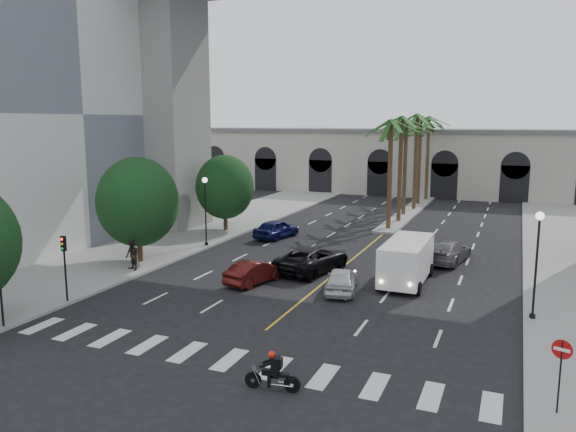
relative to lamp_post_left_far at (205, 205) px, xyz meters
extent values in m
plane|color=black|center=(11.40, -16.00, -3.22)|extent=(140.00, 140.00, 0.00)
cube|color=gray|center=(-3.60, -1.00, -3.15)|extent=(8.00, 100.00, 0.15)
cube|color=gray|center=(11.40, 22.00, -3.12)|extent=(2.00, 24.00, 0.20)
cube|color=silver|center=(-15.60, -4.00, 6.78)|extent=(16.00, 32.00, 20.00)
cube|color=#BBB3A7|center=(11.40, 39.00, 0.78)|extent=(70.00, 10.00, 8.00)
cube|color=slate|center=(11.40, 39.00, 5.03)|extent=(71.00, 10.50, 0.50)
cube|color=gray|center=(-7.10, 6.00, 7.18)|extent=(5.00, 6.00, 20.80)
cylinder|color=#47331E|center=(11.40, 12.00, 1.53)|extent=(0.40, 0.40, 9.50)
cylinder|color=#47331E|center=(11.50, 16.00, 1.68)|extent=(0.40, 0.40, 9.80)
cylinder|color=#47331E|center=(11.20, 20.00, 1.43)|extent=(0.40, 0.40, 9.30)
cylinder|color=#47331E|center=(11.55, 24.00, 1.83)|extent=(0.40, 0.40, 10.10)
cylinder|color=#47331E|center=(11.30, 28.00, 1.58)|extent=(0.40, 0.40, 9.60)
cylinder|color=#47331E|center=(11.60, 32.00, 1.73)|extent=(0.40, 0.40, 9.90)
cylinder|color=#382616|center=(-1.60, -6.00, -2.00)|extent=(0.36, 0.36, 2.45)
ellipsoid|color=black|center=(-1.60, -6.00, 0.99)|extent=(5.44, 5.44, 5.98)
cylinder|color=#382616|center=(-1.60, 6.00, -2.09)|extent=(0.36, 0.36, 2.27)
ellipsoid|color=black|center=(-1.60, 6.00, 0.68)|extent=(5.04, 5.04, 5.54)
cylinder|color=black|center=(0.00, 0.00, -3.04)|extent=(0.28, 0.28, 0.36)
cylinder|color=black|center=(0.00, 0.00, -0.62)|extent=(0.11, 0.11, 5.00)
sphere|color=white|center=(0.00, 0.00, 1.93)|extent=(0.40, 0.40, 0.40)
cylinder|color=black|center=(22.80, -8.00, -3.04)|extent=(0.28, 0.28, 0.36)
cylinder|color=black|center=(22.80, -8.00, -0.62)|extent=(0.11, 0.11, 5.00)
sphere|color=white|center=(22.80, -8.00, 1.93)|extent=(0.40, 0.40, 0.40)
cylinder|color=black|center=(0.10, -18.50, -1.47)|extent=(0.10, 0.10, 3.50)
cylinder|color=black|center=(0.10, -14.50, -1.47)|extent=(0.10, 0.10, 3.50)
cube|color=black|center=(0.10, -14.50, 0.03)|extent=(0.25, 0.18, 0.80)
cylinder|color=black|center=(13.34, -19.30, -2.92)|extent=(0.61, 0.18, 0.61)
cylinder|color=black|center=(14.78, -19.12, -2.92)|extent=(0.61, 0.18, 0.61)
cube|color=silver|center=(14.11, -19.20, -2.84)|extent=(0.44, 0.33, 0.26)
cube|color=black|center=(13.96, -19.22, -2.55)|extent=(0.58, 0.29, 0.20)
cube|color=black|center=(14.41, -19.16, -2.59)|extent=(0.48, 0.30, 0.12)
cylinder|color=black|center=(13.56, -19.28, -2.33)|extent=(0.10, 0.56, 0.03)
cube|color=black|center=(14.18, -19.19, -2.21)|extent=(0.31, 0.41, 0.53)
cube|color=black|center=(14.34, -19.17, -2.16)|extent=(0.18, 0.32, 0.38)
sphere|color=red|center=(14.04, -19.21, -1.87)|extent=(0.26, 0.26, 0.26)
imported|color=silver|center=(12.90, -7.03, -2.51)|extent=(2.47, 4.41, 1.42)
imported|color=#44110D|center=(7.63, -7.32, -2.53)|extent=(2.43, 4.40, 1.37)
imported|color=black|center=(9.90, -3.56, -2.40)|extent=(3.93, 6.35, 1.64)
imported|color=slate|center=(17.62, 2.19, -2.46)|extent=(2.99, 5.55, 1.53)
imported|color=#0F1548|center=(3.64, 5.07, -2.43)|extent=(2.75, 4.91, 1.58)
cube|color=white|center=(15.95, -3.90, -1.77)|extent=(2.28, 6.06, 2.24)
cube|color=black|center=(15.94, -6.76, -1.49)|extent=(2.07, 0.29, 0.95)
cylinder|color=black|center=(14.88, -6.02, -2.83)|extent=(0.32, 0.79, 0.78)
cylinder|color=black|center=(17.00, -6.04, -2.83)|extent=(0.32, 0.79, 0.78)
cylinder|color=black|center=(14.90, -1.77, -2.83)|extent=(0.32, 0.79, 0.78)
cylinder|color=black|center=(17.03, -1.78, -2.83)|extent=(0.32, 0.79, 0.78)
imported|color=black|center=(-0.60, -8.11, -2.10)|extent=(1.16, 1.06, 1.94)
cylinder|color=black|center=(23.39, -17.37, -1.92)|extent=(0.06, 0.06, 2.60)
cylinder|color=#A20B0B|center=(23.39, -17.37, -0.89)|extent=(0.63, 0.24, 0.65)
cube|color=silver|center=(23.39, -17.37, -0.89)|extent=(0.48, 0.18, 0.11)
camera|label=1|loc=(21.72, -36.38, 6.33)|focal=35.00mm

